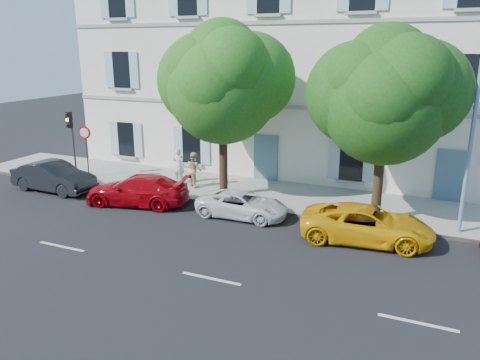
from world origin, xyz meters
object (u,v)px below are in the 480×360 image
at_px(pedestrian_a, 179,166).
at_px(pedestrian_b, 194,169).
at_px(road_sign, 86,142).
at_px(car_dark_sedan, 54,177).
at_px(car_red_coupe, 137,190).
at_px(car_yellow_supercar, 367,224).
at_px(traffic_light, 71,131).
at_px(tree_left, 223,88).
at_px(car_white_coupe, 242,204).
at_px(street_lamp, 475,116).
at_px(tree_right, 385,103).

distance_m(pedestrian_a, pedestrian_b, 1.03).
bearing_deg(road_sign, car_dark_sedan, -109.68).
bearing_deg(car_dark_sedan, car_red_coupe, -88.88).
distance_m(car_dark_sedan, car_yellow_supercar, 15.12).
bearing_deg(traffic_light, car_dark_sedan, -78.82).
distance_m(car_red_coupe, car_yellow_supercar, 10.15).
relative_size(car_dark_sedan, tree_left, 0.57).
relative_size(car_white_coupe, tree_left, 0.50).
distance_m(car_red_coupe, street_lamp, 13.93).
xyz_separation_m(pedestrian_a, pedestrian_b, (1.00, -0.21, -0.04)).
relative_size(car_dark_sedan, road_sign, 1.54).
xyz_separation_m(car_yellow_supercar, pedestrian_b, (-8.93, 3.22, 0.36)).
bearing_deg(car_yellow_supercar, road_sign, 75.96).
height_order(car_yellow_supercar, tree_left, tree_left).
xyz_separation_m(car_red_coupe, road_sign, (-4.35, 1.82, 1.53)).
height_order(car_red_coupe, traffic_light, traffic_light).
distance_m(tree_left, street_lamp, 10.11).
relative_size(car_white_coupe, car_yellow_supercar, 0.81).
bearing_deg(car_yellow_supercar, traffic_light, 76.13).
bearing_deg(street_lamp, pedestrian_b, 173.12).
bearing_deg(pedestrian_a, car_dark_sedan, 33.75).
xyz_separation_m(car_white_coupe, traffic_light, (-10.31, 1.47, 2.16)).
bearing_deg(car_red_coupe, car_dark_sedan, -102.09).
distance_m(tree_right, traffic_light, 15.68).
height_order(car_red_coupe, street_lamp, street_lamp).
height_order(pedestrian_a, pedestrian_b, pedestrian_a).
xyz_separation_m(tree_left, street_lamp, (10.07, -0.66, -0.56)).
xyz_separation_m(tree_left, pedestrian_a, (-2.99, 1.00, -4.05)).
bearing_deg(car_yellow_supercar, tree_right, -7.71).
xyz_separation_m(car_dark_sedan, road_sign, (0.63, 1.75, 1.48)).
xyz_separation_m(traffic_light, road_sign, (0.99, -0.08, -0.49)).
bearing_deg(pedestrian_b, car_yellow_supercar, -167.16).
xyz_separation_m(tree_right, street_lamp, (3.09, -0.18, -0.31)).
bearing_deg(car_red_coupe, tree_left, 114.64).
xyz_separation_m(car_dark_sedan, tree_left, (8.18, 2.25, 4.38)).
height_order(car_dark_sedan, tree_left, tree_left).
height_order(car_white_coupe, car_yellow_supercar, car_yellow_supercar).
bearing_deg(pedestrian_b, tree_right, -155.45).
relative_size(car_yellow_supercar, tree_right, 0.65).
height_order(car_red_coupe, car_white_coupe, car_red_coupe).
distance_m(car_dark_sedan, car_red_coupe, 4.97).
relative_size(tree_right, road_sign, 2.57).
relative_size(car_white_coupe, pedestrian_a, 2.14).
xyz_separation_m(car_red_coupe, pedestrian_a, (0.21, 3.32, 0.37)).
bearing_deg(traffic_light, tree_left, 2.77).
relative_size(road_sign, pedestrian_b, 1.65).
xyz_separation_m(tree_left, pedestrian_b, (-1.99, 0.80, -4.09)).
bearing_deg(car_red_coupe, pedestrian_a, 165.06).
distance_m(car_white_coupe, pedestrian_b, 4.64).
height_order(tree_left, tree_right, tree_left).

